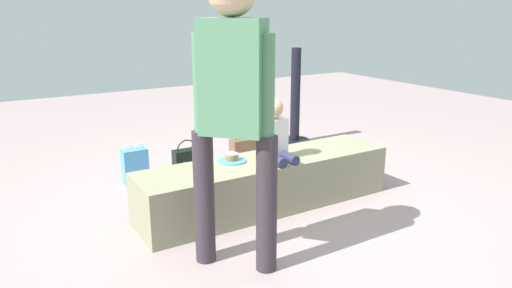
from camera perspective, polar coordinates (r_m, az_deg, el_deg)
ground_plane at (r=3.79m, az=1.30°, el=-7.55°), size 12.00×12.00×0.00m
concrete_ledge at (r=3.71m, az=1.32°, el=-4.76°), size 2.07×0.50×0.40m
child_seated at (r=3.58m, az=2.19°, el=1.35°), size 0.28×0.32×0.48m
adult_standing at (r=2.63m, az=-2.77°, el=5.77°), size 0.40×0.41×1.74m
cake_plate at (r=3.59m, az=-2.96°, el=-1.80°), size 0.22×0.22×0.07m
gift_bag at (r=4.36m, az=-14.49°, el=-2.59°), size 0.22×0.13×0.36m
railing_post at (r=5.45m, az=4.78°, el=4.34°), size 0.36×0.36×1.10m
water_bottle_near_gift at (r=4.29m, az=-8.60°, el=-3.59°), size 0.07×0.07×0.19m
water_bottle_far_side at (r=4.60m, az=-2.95°, el=-2.08°), size 0.08×0.08×0.19m
party_cup_red at (r=4.17m, az=-1.79°, el=-4.57°), size 0.08×0.08×0.10m
handbag_black_leather at (r=4.66m, az=-8.37°, el=-1.74°), size 0.27×0.12×0.30m
handbag_brown_canvas at (r=4.99m, az=-1.49°, el=-0.38°), size 0.29×0.13×0.30m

